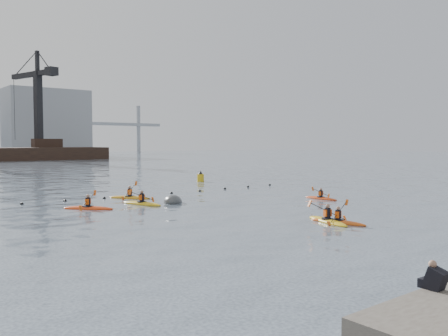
# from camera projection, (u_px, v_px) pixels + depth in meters

# --- Properties ---
(ground) EXTENTS (400.00, 400.00, 0.00)m
(ground) POSITION_uv_depth(u_px,v_px,m) (369.00, 244.00, 20.28)
(ground) COLOR #323A4A
(ground) RESTS_ON ground
(float_line) EXTENTS (33.24, 0.73, 0.24)m
(float_line) POSITION_uv_depth(u_px,v_px,m) (121.00, 197.00, 37.61)
(float_line) COLOR black
(float_line) RESTS_ON ground
(kayaker_0) EXTENTS (2.23, 3.28, 1.31)m
(kayaker_0) POSITION_uv_depth(u_px,v_px,m) (338.00, 221.00, 25.41)
(kayaker_0) COLOR #C34B12
(kayaker_0) RESTS_ON ground
(kayaker_1) EXTENTS (2.40, 3.59, 1.40)m
(kayaker_1) POSITION_uv_depth(u_px,v_px,m) (327.00, 220.00, 25.69)
(kayaker_1) COLOR gold
(kayaker_1) RESTS_ON ground
(kayaker_2) EXTENTS (2.84, 2.96, 1.26)m
(kayaker_2) POSITION_uv_depth(u_px,v_px,m) (88.00, 208.00, 30.79)
(kayaker_2) COLOR #EA4316
(kayaker_2) RESTS_ON ground
(kayaker_3) EXTENTS (2.36, 3.57, 1.29)m
(kayaker_3) POSITION_uv_depth(u_px,v_px,m) (142.00, 203.00, 33.09)
(kayaker_3) COLOR gold
(kayaker_3) RESTS_ON ground
(kayaker_4) EXTENTS (2.08, 3.03, 1.12)m
(kayaker_4) POSITION_uv_depth(u_px,v_px,m) (321.00, 198.00, 36.29)
(kayaker_4) COLOR #C43C12
(kayaker_4) RESTS_ON ground
(kayaker_5) EXTENTS (2.58, 3.20, 1.38)m
(kayaker_5) POSITION_uv_depth(u_px,v_px,m) (130.00, 197.00, 36.72)
(kayaker_5) COLOR orange
(kayaker_5) RESTS_ON ground
(mooring_buoy) EXTENTS (2.51, 2.72, 1.56)m
(mooring_buoy) POSITION_uv_depth(u_px,v_px,m) (173.00, 203.00, 34.19)
(mooring_buoy) COLOR #3D4043
(mooring_buoy) RESTS_ON ground
(nav_buoy) EXTENTS (0.76, 0.76, 1.39)m
(nav_buoy) POSITION_uv_depth(u_px,v_px,m) (201.00, 178.00, 52.62)
(nav_buoy) COLOR #C29713
(nav_buoy) RESTS_ON ground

